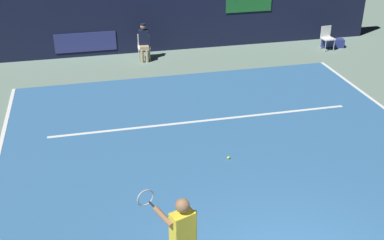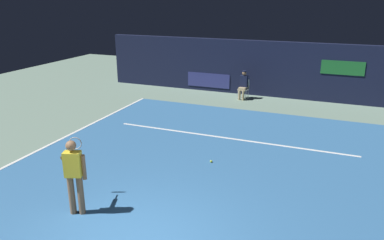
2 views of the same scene
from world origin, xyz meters
The scene contains 9 objects.
ground_plane centered at (0.00, 4.33, 0.00)m, with size 32.39×32.39×0.00m, color slate.
court_surface centered at (0.00, 4.33, 0.01)m, with size 10.53×10.66×0.01m, color #336699.
line_service centered at (0.00, 6.19, 0.01)m, with size 8.22×0.10×0.01m, color white.
back_wall centered at (0.00, 12.40, 1.30)m, with size 16.46×0.33×2.60m.
tennis_player centered at (-1.81, 0.58, 0.99)m, with size 0.85×0.91×1.73m.
line_judge_on_chair centered at (-0.87, 11.39, 0.69)m, with size 0.47×0.55×1.32m.
courtside_chair_near centered at (6.04, 11.01, 0.50)m, with size 0.48×0.46×0.88m.
tennis_ball centered at (0.07, 4.16, 0.05)m, with size 0.07×0.07×0.07m, color #CCE033.
equipment_bag centered at (6.41, 11.19, 0.16)m, with size 0.84×0.32×0.32m, color navy.
Camera 1 is at (-2.98, -5.12, 5.96)m, focal length 45.39 mm.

